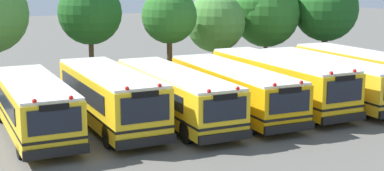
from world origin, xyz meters
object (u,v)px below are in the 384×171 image
Objects in this scene: tree_2 at (91,13)px; tree_4 at (216,22)px; school_bus_0 at (34,105)px; school_bus_5 at (328,77)px; school_bus_2 at (174,93)px; school_bus_4 at (279,80)px; school_bus_1 at (109,96)px; tree_6 at (327,9)px; school_bus_3 at (232,88)px; tree_5 at (264,12)px; tree_3 at (168,16)px; school_bus_6 at (369,72)px.

tree_4 is at bearing -1.11° from tree_2.
tree_4 reaches higher than school_bus_0.
school_bus_0 reaches higher than school_bus_5.
school_bus_4 is at bearing -176.86° from school_bus_2.
school_bus_5 is at bearing 179.19° from school_bus_1.
school_bus_4 is (12.86, -0.08, 0.09)m from school_bus_0.
tree_6 is at bearing -2.96° from tree_2.
school_bus_5 is 1.88× the size of tree_4.
tree_2 reaches higher than school_bus_0.
school_bus_3 is 3.03m from school_bus_4.
school_bus_2 is (6.59, -0.38, -0.01)m from school_bus_0.
school_bus_5 is (6.25, 0.14, 0.02)m from school_bus_3.
tree_5 reaches higher than school_bus_1.
school_bus_2 is 20.76m from tree_6.
school_bus_3 is at bearing -143.94° from tree_6.
school_bus_3 is at bearing -93.53° from tree_3.
tree_3 reaches higher than school_bus_1.
school_bus_1 reaches higher than school_bus_0.
tree_4 is (8.27, 11.28, 2.37)m from school_bus_2.
tree_4 reaches higher than school_bus_6.
school_bus_3 is 18.05m from tree_6.
tree_4 reaches higher than school_bus_2.
tree_6 reaches higher than school_bus_3.
tree_4 is at bearing -143.94° from school_bus_0.
school_bus_0 is 1.40× the size of tree_2.
school_bus_1 is 0.90× the size of school_bus_4.
school_bus_2 is 1.58× the size of tree_5.
school_bus_5 is at bearing -177.13° from school_bus_3.
tree_6 is (11.35, 10.19, 3.05)m from school_bus_4.
school_bus_3 is 1.53× the size of tree_6.
tree_3 is at bearing -91.95° from school_bus_3.
tree_5 is 5.07m from tree_6.
school_bus_3 is 0.97× the size of school_bus_5.
tree_3 reaches higher than school_bus_5.
tree_6 is (17.62, 10.50, 3.16)m from school_bus_2.
tree_4 is (5.01, 11.24, 2.38)m from school_bus_3.
school_bus_0 is 0.98× the size of school_bus_1.
school_bus_0 is at bearing -2.95° from school_bus_2.
school_bus_1 is at bearing -4.12° from school_bus_2.
tree_2 is at bearing -38.81° from school_bus_6.
school_bus_0 is 16.10m from school_bus_5.
school_bus_4 is at bearing -1.03° from school_bus_5.
school_bus_5 is (3.23, -0.13, -0.09)m from school_bus_4.
tree_5 reaches higher than tree_4.
school_bus_0 is at bearing -0.42° from school_bus_3.
tree_5 is at bearing -136.63° from school_bus_2.
school_bus_6 is (6.39, 0.08, -0.04)m from school_bus_4.
school_bus_1 is at bearing 0.90° from school_bus_5.
school_bus_4 is at bearing -57.18° from tree_2.
school_bus_1 is 16.05m from tree_4.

